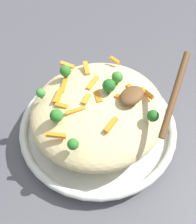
# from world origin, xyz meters

# --- Properties ---
(ground_plane) EXTENTS (2.40, 2.40, 0.00)m
(ground_plane) POSITION_xyz_m (0.00, 0.00, 0.00)
(ground_plane) COLOR #4C4C51
(serving_bowl) EXTENTS (0.35, 0.35, 0.04)m
(serving_bowl) POSITION_xyz_m (0.00, 0.00, 0.02)
(serving_bowl) COLOR silver
(serving_bowl) RESTS_ON ground_plane
(pasta_mound) EXTENTS (0.29, 0.28, 0.09)m
(pasta_mound) POSITION_xyz_m (0.00, 0.00, 0.08)
(pasta_mound) COLOR #DBC689
(pasta_mound) RESTS_ON serving_bowl
(carrot_piece_0) EXTENTS (0.03, 0.03, 0.01)m
(carrot_piece_0) POSITION_xyz_m (-0.11, -0.01, 0.12)
(carrot_piece_0) COLOR orange
(carrot_piece_0) RESTS_ON pasta_mound
(carrot_piece_1) EXTENTS (0.04, 0.03, 0.01)m
(carrot_piece_1) POSITION_xyz_m (-0.05, 0.06, 0.12)
(carrot_piece_1) COLOR orange
(carrot_piece_1) RESTS_ON pasta_mound
(carrot_piece_2) EXTENTS (0.03, 0.04, 0.01)m
(carrot_piece_2) POSITION_xyz_m (0.05, 0.08, 0.12)
(carrot_piece_2) COLOR orange
(carrot_piece_2) RESTS_ON pasta_mound
(carrot_piece_3) EXTENTS (0.01, 0.03, 0.01)m
(carrot_piece_3) POSITION_xyz_m (0.03, -0.04, 0.12)
(carrot_piece_3) COLOR orange
(carrot_piece_3) RESTS_ON pasta_mound
(carrot_piece_4) EXTENTS (0.01, 0.03, 0.01)m
(carrot_piece_4) POSITION_xyz_m (0.08, -0.06, 0.12)
(carrot_piece_4) COLOR orange
(carrot_piece_4) RESTS_ON pasta_mound
(carrot_piece_5) EXTENTS (0.03, 0.02, 0.01)m
(carrot_piece_5) POSITION_xyz_m (-0.02, 0.01, 0.12)
(carrot_piece_5) COLOR orange
(carrot_piece_5) RESTS_ON pasta_mound
(carrot_piece_6) EXTENTS (0.02, 0.03, 0.01)m
(carrot_piece_6) POSITION_xyz_m (-0.06, 0.04, 0.12)
(carrot_piece_6) COLOR orange
(carrot_piece_6) RESTS_ON pasta_mound
(carrot_piece_7) EXTENTS (0.04, 0.01, 0.01)m
(carrot_piece_7) POSITION_xyz_m (-0.03, -0.06, 0.12)
(carrot_piece_7) COLOR orange
(carrot_piece_7) RESTS_ON pasta_mound
(carrot_piece_8) EXTENTS (0.04, 0.03, 0.01)m
(carrot_piece_8) POSITION_xyz_m (-0.02, 0.08, 0.12)
(carrot_piece_8) COLOR orange
(carrot_piece_8) RESTS_ON pasta_mound
(carrot_piece_9) EXTENTS (0.04, 0.02, 0.01)m
(carrot_piece_9) POSITION_xyz_m (0.02, 0.03, 0.12)
(carrot_piece_9) COLOR orange
(carrot_piece_9) RESTS_ON pasta_mound
(carrot_piece_10) EXTENTS (0.01, 0.04, 0.01)m
(carrot_piece_10) POSITION_xyz_m (0.07, -0.04, 0.12)
(carrot_piece_10) COLOR orange
(carrot_piece_10) RESTS_ON pasta_mound
(carrot_piece_11) EXTENTS (0.03, 0.03, 0.01)m
(carrot_piece_11) POSITION_xyz_m (0.00, 0.00, 0.12)
(carrot_piece_11) COLOR orange
(carrot_piece_11) RESTS_ON pasta_mound
(carrot_piece_12) EXTENTS (0.02, 0.04, 0.01)m
(carrot_piece_12) POSITION_xyz_m (0.03, 0.12, 0.12)
(carrot_piece_12) COLOR orange
(carrot_piece_12) RESTS_ON pasta_mound
(carrot_piece_13) EXTENTS (0.04, 0.02, 0.01)m
(carrot_piece_13) POSITION_xyz_m (-0.05, 0.01, 0.12)
(carrot_piece_13) COLOR orange
(carrot_piece_13) RESTS_ON pasta_mound
(carrot_piece_14) EXTENTS (0.01, 0.03, 0.01)m
(carrot_piece_14) POSITION_xyz_m (0.11, 0.05, 0.12)
(carrot_piece_14) COLOR orange
(carrot_piece_14) RESTS_ON pasta_mound
(broccoli_floret_0) EXTENTS (0.02, 0.02, 0.03)m
(broccoli_floret_0) POSITION_xyz_m (0.06, -0.00, 0.13)
(broccoli_floret_0) COLOR #377928
(broccoli_floret_0) RESTS_ON pasta_mound
(broccoli_floret_1) EXTENTS (0.02, 0.02, 0.03)m
(broccoli_floret_1) POSITION_xyz_m (0.03, -0.11, 0.13)
(broccoli_floret_1) COLOR #205B1C
(broccoli_floret_1) RESTS_ON pasta_mound
(broccoli_floret_2) EXTENTS (0.02, 0.02, 0.02)m
(broccoli_floret_2) POSITION_xyz_m (-0.07, 0.09, 0.13)
(broccoli_floret_2) COLOR #377928
(broccoli_floret_2) RESTS_ON pasta_mound
(broccoli_floret_3) EXTENTS (0.03, 0.03, 0.03)m
(broccoli_floret_3) POSITION_xyz_m (0.02, -0.01, 0.14)
(broccoli_floret_3) COLOR #205B1C
(broccoli_floret_3) RESTS_ON pasta_mound
(broccoli_floret_4) EXTENTS (0.02, 0.02, 0.02)m
(broccoli_floret_4) POSITION_xyz_m (-0.11, -0.05, 0.13)
(broccoli_floret_4) COLOR #296820
(broccoli_floret_4) RESTS_ON pasta_mound
(broccoli_floret_5) EXTENTS (0.02, 0.02, 0.03)m
(broccoli_floret_5) POSITION_xyz_m (-0.09, 0.02, 0.13)
(broccoli_floret_5) COLOR #296820
(broccoli_floret_5) RESTS_ON pasta_mound
(broccoli_floret_6) EXTENTS (0.02, 0.02, 0.03)m
(broccoli_floret_6) POSITION_xyz_m (0.00, 0.09, 0.13)
(broccoli_floret_6) COLOR #296820
(broccoli_floret_6) RESTS_ON pasta_mound
(serving_spoon) EXTENTS (0.15, 0.12, 0.08)m
(serving_spoon) POSITION_xyz_m (0.05, -0.08, 0.14)
(serving_spoon) COLOR brown
(serving_spoon) RESTS_ON pasta_mound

